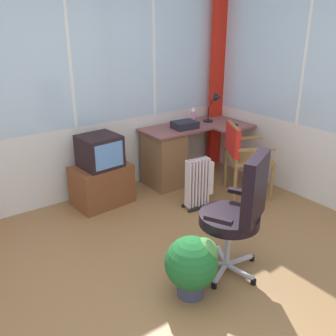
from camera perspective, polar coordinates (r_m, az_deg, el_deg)
The scene contains 13 objects.
ground at distance 3.19m, azimuth 3.20°, elevation -18.14°, with size 5.33×5.13×0.06m, color olive.
north_window_panel at distance 4.32m, azimuth -14.62°, elevation 12.62°, with size 4.33×0.07×2.76m.
curtain_corner at distance 5.33m, azimuth 7.58°, elevation 14.23°, with size 0.23×0.07×2.66m, color red.
desk at distance 4.78m, azimuth 0.04°, elevation 2.01°, with size 1.37×0.78×0.73m.
desk_lamp at distance 5.05m, azimuth 7.29°, elevation 9.89°, with size 0.23×0.20×0.39m.
tv_remote at distance 4.98m, azimuth 9.91°, elevation 6.63°, with size 0.04×0.15×0.02m, color black.
spray_bottle at distance 5.00m, azimuth 3.86°, elevation 8.07°, with size 0.06×0.06×0.22m.
paper_tray at distance 4.74m, azimuth 2.57°, elevation 6.61°, with size 0.30×0.23×0.09m, color #20212B.
wooden_armchair at distance 4.50m, azimuth 11.01°, elevation 2.71°, with size 0.66×0.66×0.89m.
office_chair at distance 3.05m, azimuth 10.95°, elevation -6.07°, with size 0.63×0.57×1.07m.
tv_on_stand at distance 4.34m, azimuth -10.13°, elevation -0.91°, with size 0.67×0.49×0.82m.
space_heater at distance 4.23m, azimuth 4.83°, elevation -2.28°, with size 0.36×0.20×0.59m.
potted_plant at distance 2.94m, azimuth 3.82°, elevation -14.31°, with size 0.41×0.41×0.50m.
Camera 1 is at (-1.57, -1.87, 2.02)m, focal length 39.90 mm.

